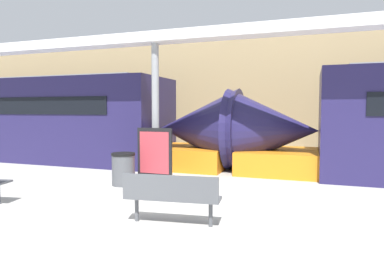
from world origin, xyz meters
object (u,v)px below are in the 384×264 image
Objects in this scene: trash_bin at (123,169)px; support_column_near at (155,112)px; train_right at (10,120)px; bench_near at (171,194)px; poster_board at (155,155)px.

support_column_near is (0.42, 1.07, 1.48)m from trash_bin.
bench_near is at bearing -30.51° from train_right.
train_right is at bearing 164.22° from support_column_near.
train_right reaches higher than poster_board.
poster_board is at bearing -67.67° from support_column_near.
bench_near is 1.14× the size of poster_board.
bench_near is 3.42m from trash_bin.
support_column_near reaches higher than bench_near.
poster_board reaches higher than bench_near.
poster_board is 1.28m from support_column_near.
trash_bin is (-2.37, 2.46, -0.11)m from bench_near.
train_right is 22.89× the size of trash_bin.
train_right is at bearing 142.65° from bench_near.
bench_near is at bearing -60.99° from support_column_near.
trash_bin is at bearing -111.37° from support_column_near.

